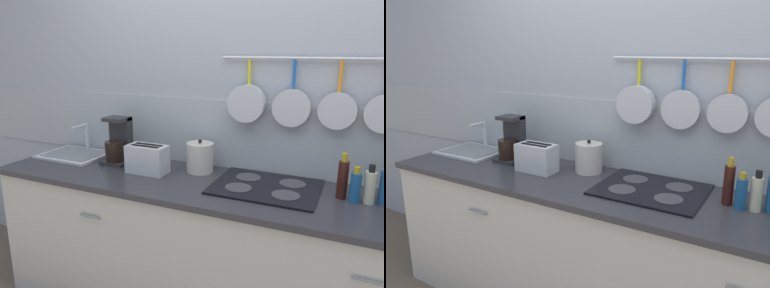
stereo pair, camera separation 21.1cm
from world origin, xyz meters
The scene contains 11 objects.
wall_back centered at (0.00, 0.36, 1.27)m, with size 7.20×0.16×2.60m.
cabinet_base centered at (0.00, 0.00, 0.42)m, with size 2.91×0.63×0.85m.
countertop centered at (0.00, 0.00, 0.87)m, with size 2.95×0.65×0.03m.
sink_basin centered at (-1.21, 0.13, 0.90)m, with size 0.45×0.36×0.21m.
coffee_maker centered at (-0.83, 0.12, 1.01)m, with size 0.17×0.17×0.31m.
toaster centered at (-0.54, 0.02, 0.97)m, with size 0.26×0.14×0.18m.
kettle centered at (-0.26, 0.18, 0.98)m, with size 0.17×0.17×0.21m.
cooktop centered at (0.19, 0.07, 0.89)m, with size 0.57×0.47×0.01m.
bottle_olive_oil centered at (0.57, 0.09, 0.99)m, with size 0.05×0.05×0.24m.
bottle_vinegar centered at (0.63, 0.06, 0.97)m, with size 0.05×0.05×0.18m.
bottle_hot_sauce centered at (0.70, 0.08, 0.97)m, with size 0.05×0.05×0.20m.
Camera 1 is at (0.64, -1.85, 1.63)m, focal length 35.00 mm.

